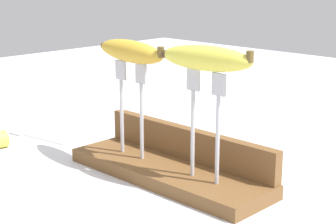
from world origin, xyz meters
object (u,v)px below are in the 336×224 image
at_px(fork_stand_left, 131,100).
at_px(banana_raised_left, 130,51).
at_px(fork_stand_right, 205,116).
at_px(banana_raised_right, 206,58).
at_px(fork_fallen_far, 31,135).

distance_m(fork_stand_left, banana_raised_left, 0.09).
distance_m(fork_stand_right, banana_raised_right, 0.10).
bearing_deg(banana_raised_left, fork_stand_right, -0.00).
relative_size(banana_raised_left, banana_raised_right, 1.16).
distance_m(fork_stand_right, fork_fallen_far, 0.51).
relative_size(fork_stand_left, fork_fallen_far, 1.07).
bearing_deg(banana_raised_right, fork_stand_right, 9.91).
bearing_deg(fork_stand_right, fork_fallen_far, -176.77).
height_order(fork_stand_right, banana_raised_right, banana_raised_right).
bearing_deg(fork_fallen_far, fork_stand_left, 5.09).
height_order(fork_stand_left, fork_fallen_far, fork_stand_left).
height_order(banana_raised_right, fork_fallen_far, banana_raised_right).
xyz_separation_m(fork_stand_left, fork_stand_right, (0.18, 0.00, 0.00)).
distance_m(fork_stand_left, fork_stand_right, 0.18).
relative_size(fork_stand_left, banana_raised_left, 0.91).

